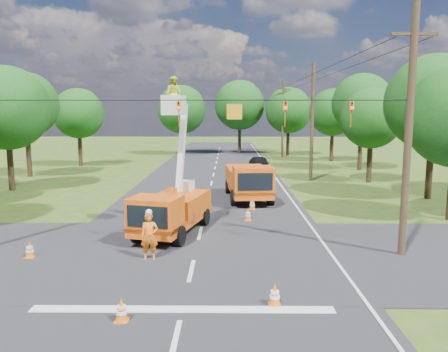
{
  "coord_description": "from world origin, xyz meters",
  "views": [
    {
      "loc": [
        1.34,
        -15.39,
        5.83
      ],
      "look_at": [
        1.15,
        6.65,
        2.6
      ],
      "focal_mm": 35.0,
      "sensor_mm": 36.0,
      "label": 1
    }
  ],
  "objects_px": {
    "traffic_cone_3": "(252,204)",
    "tree_left_d": "(6,108)",
    "tree_left_f": "(78,114)",
    "tree_far_a": "(182,110)",
    "pole_right_near": "(409,131)",
    "pole_right_mid": "(312,121)",
    "bucket_truck": "(172,202)",
    "ground_worker": "(149,236)",
    "tree_right_e": "(333,112)",
    "tree_left_e": "(25,105)",
    "traffic_cone_7": "(268,188)",
    "traffic_cone_1": "(275,295)",
    "distant_car": "(260,164)",
    "tree_right_c": "(372,119)",
    "tree_right_b": "(434,103)",
    "tree_far_b": "(240,105)",
    "second_truck": "(249,181)",
    "traffic_cone_0": "(122,310)",
    "tree_far_c": "(289,110)",
    "tree_right_d": "(362,104)",
    "traffic_cone_8": "(192,214)",
    "traffic_cone_2": "(248,214)",
    "pole_right_far": "(283,118)",
    "traffic_cone_4": "(30,249)"
  },
  "relations": [
    {
      "from": "tree_right_e",
      "to": "tree_left_f",
      "type": "bearing_deg",
      "value": -170.08
    },
    {
      "from": "bucket_truck",
      "to": "pole_right_mid",
      "type": "distance_m",
      "value": 19.93
    },
    {
      "from": "tree_left_d",
      "to": "tree_far_c",
      "type": "distance_m",
      "value": 36.46
    },
    {
      "from": "ground_worker",
      "to": "traffic_cone_0",
      "type": "xyz_separation_m",
      "value": [
        0.14,
        -5.24,
        -0.6
      ]
    },
    {
      "from": "pole_right_near",
      "to": "tree_left_e",
      "type": "height_order",
      "value": "pole_right_near"
    },
    {
      "from": "traffic_cone_3",
      "to": "traffic_cone_7",
      "type": "height_order",
      "value": "same"
    },
    {
      "from": "tree_right_d",
      "to": "tree_far_b",
      "type": "bearing_deg",
      "value": 123.25
    },
    {
      "from": "traffic_cone_0",
      "to": "tree_far_c",
      "type": "relative_size",
      "value": 0.08
    },
    {
      "from": "tree_right_d",
      "to": "tree_right_e",
      "type": "relative_size",
      "value": 1.12
    },
    {
      "from": "traffic_cone_3",
      "to": "tree_left_d",
      "type": "bearing_deg",
      "value": 159.49
    },
    {
      "from": "ground_worker",
      "to": "traffic_cone_0",
      "type": "bearing_deg",
      "value": -95.84
    },
    {
      "from": "traffic_cone_0",
      "to": "pole_right_far",
      "type": "distance_m",
      "value": 47.24
    },
    {
      "from": "tree_far_b",
      "to": "tree_left_d",
      "type": "bearing_deg",
      "value": -120.96
    },
    {
      "from": "ground_worker",
      "to": "tree_left_e",
      "type": "xyz_separation_m",
      "value": [
        -15.03,
        22.66,
        5.54
      ]
    },
    {
      "from": "distant_car",
      "to": "traffic_cone_1",
      "type": "distance_m",
      "value": 30.17
    },
    {
      "from": "tree_far_a",
      "to": "tree_left_f",
      "type": "bearing_deg",
      "value": -127.01
    },
    {
      "from": "traffic_cone_8",
      "to": "pole_right_near",
      "type": "bearing_deg",
      "value": -31.92
    },
    {
      "from": "tree_left_f",
      "to": "tree_right_e",
      "type": "distance_m",
      "value": 29.03
    },
    {
      "from": "distant_car",
      "to": "tree_left_d",
      "type": "xyz_separation_m",
      "value": [
        -19.48,
        -10.29,
        5.35
      ]
    },
    {
      "from": "tree_right_b",
      "to": "traffic_cone_3",
      "type": "bearing_deg",
      "value": -163.27
    },
    {
      "from": "tree_far_a",
      "to": "pole_right_near",
      "type": "bearing_deg",
      "value": -72.57
    },
    {
      "from": "traffic_cone_4",
      "to": "tree_left_e",
      "type": "height_order",
      "value": "tree_left_e"
    },
    {
      "from": "tree_left_f",
      "to": "second_truck",
      "type": "bearing_deg",
      "value": -46.75
    },
    {
      "from": "tree_left_d",
      "to": "tree_left_f",
      "type": "distance_m",
      "value": 15.01
    },
    {
      "from": "traffic_cone_7",
      "to": "pole_right_far",
      "type": "bearing_deg",
      "value": 80.77
    },
    {
      "from": "traffic_cone_1",
      "to": "second_truck",
      "type": "bearing_deg",
      "value": 90.15
    },
    {
      "from": "distant_car",
      "to": "tree_left_e",
      "type": "height_order",
      "value": "tree_left_e"
    },
    {
      "from": "traffic_cone_1",
      "to": "ground_worker",
      "type": "bearing_deg",
      "value": 137.4
    },
    {
      "from": "second_truck",
      "to": "traffic_cone_8",
      "type": "distance_m",
      "value": 6.67
    },
    {
      "from": "traffic_cone_1",
      "to": "traffic_cone_3",
      "type": "distance_m",
      "value": 13.17
    },
    {
      "from": "traffic_cone_3",
      "to": "pole_right_mid",
      "type": "relative_size",
      "value": 0.07
    },
    {
      "from": "traffic_cone_2",
      "to": "tree_far_a",
      "type": "relative_size",
      "value": 0.07
    },
    {
      "from": "bucket_truck",
      "to": "tree_left_e",
      "type": "relative_size",
      "value": 0.8
    },
    {
      "from": "tree_far_a",
      "to": "traffic_cone_1",
      "type": "bearing_deg",
      "value": -80.77
    },
    {
      "from": "traffic_cone_3",
      "to": "pole_right_mid",
      "type": "height_order",
      "value": "pole_right_mid"
    },
    {
      "from": "tree_left_e",
      "to": "traffic_cone_3",
      "type": "bearing_deg",
      "value": -34.86
    },
    {
      "from": "ground_worker",
      "to": "tree_right_e",
      "type": "relative_size",
      "value": 0.22
    },
    {
      "from": "traffic_cone_3",
      "to": "tree_far_a",
      "type": "xyz_separation_m",
      "value": [
        -7.81,
        34.66,
        5.83
      ]
    },
    {
      "from": "traffic_cone_1",
      "to": "tree_right_d",
      "type": "height_order",
      "value": "tree_right_d"
    },
    {
      "from": "pole_right_mid",
      "to": "tree_far_b",
      "type": "distance_m",
      "value": 25.65
    },
    {
      "from": "distant_car",
      "to": "traffic_cone_0",
      "type": "relative_size",
      "value": 6.36
    },
    {
      "from": "traffic_cone_3",
      "to": "traffic_cone_7",
      "type": "bearing_deg",
      "value": 75.54
    },
    {
      "from": "tree_right_c",
      "to": "traffic_cone_0",
      "type": "bearing_deg",
      "value": -120.77
    },
    {
      "from": "pole_right_mid",
      "to": "bucket_truck",
      "type": "bearing_deg",
      "value": -120.08
    },
    {
      "from": "traffic_cone_2",
      "to": "tree_far_b",
      "type": "bearing_deg",
      "value": 89.18
    },
    {
      "from": "tree_left_d",
      "to": "tree_far_b",
      "type": "bearing_deg",
      "value": 59.04
    },
    {
      "from": "pole_right_far",
      "to": "tree_far_b",
      "type": "height_order",
      "value": "tree_far_b"
    },
    {
      "from": "tree_right_d",
      "to": "tree_far_a",
      "type": "bearing_deg",
      "value": 141.06
    },
    {
      "from": "tree_far_b",
      "to": "pole_right_mid",
      "type": "bearing_deg",
      "value": -77.59
    },
    {
      "from": "pole_right_near",
      "to": "tree_right_c",
      "type": "relative_size",
      "value": 1.28
    }
  ]
}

